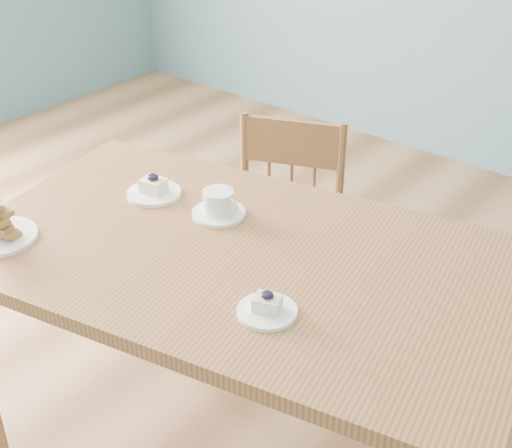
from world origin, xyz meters
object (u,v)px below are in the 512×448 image
Objects in this scene: dining_chair at (282,239)px; cheesecake_plate_far at (154,190)px; dining_table at (242,277)px; cheesecake_plate_near at (267,308)px; coffee_cup at (219,205)px.

dining_chair is 0.61m from cheesecake_plate_far.
cheesecake_plate_far is at bearing -126.00° from dining_chair.
dining_chair reaches higher than dining_table.
cheesecake_plate_far is at bearing 157.92° from dining_table.
dining_table is at bearing -86.11° from dining_chair.
cheesecake_plate_far is at bearing 159.50° from cheesecake_plate_near.
coffee_cup reaches higher than cheesecake_plate_far.
coffee_cup is at bearing -98.83° from dining_chair.
dining_chair is at bearing 105.58° from dining_table.
dining_chair is 5.31× the size of cheesecake_plate_far.
cheesecake_plate_far reaches higher than cheesecake_plate_near.
coffee_cup is at bearing 8.53° from cheesecake_plate_far.
cheesecake_plate_far is 1.05× the size of coffee_cup.
dining_table is 11.51× the size of cheesecake_plate_near.
cheesecake_plate_near is (0.49, -0.70, 0.36)m from dining_chair.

